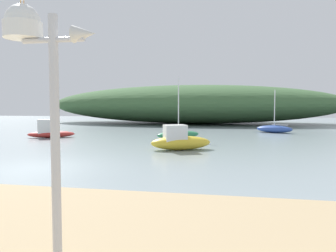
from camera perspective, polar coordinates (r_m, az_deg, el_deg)
ground_plane at (r=13.76m, az=-20.64°, el=-6.66°), size 120.00×120.00×0.00m
distant_hill at (r=45.51m, az=4.34°, el=3.74°), size 40.15×15.91×5.20m
mast_structure at (r=4.71m, az=-21.90°, el=11.55°), size 1.25×0.49×3.48m
motorboat_inner_mooring at (r=17.87m, az=2.00°, el=-2.50°), size 3.51×2.45×1.35m
motorboat_far_left at (r=26.27m, az=-19.70°, el=-0.88°), size 3.51×2.47×1.37m
sailboat_far_right at (r=30.81m, az=17.81°, el=-0.47°), size 3.38×2.45×3.78m
sailboat_centre_water at (r=24.05m, az=1.80°, el=-1.44°), size 3.35×3.05×4.48m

